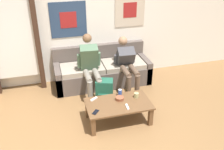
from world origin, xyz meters
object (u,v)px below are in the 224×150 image
object	(u,v)px
couch	(102,71)
backpack	(104,92)
game_controller_near_left	(127,107)
game_controller_near_right	(94,99)
cell_phone	(96,112)
drink_can_blue	(120,93)
person_seated_teen	(127,63)
ceramic_bowl	(120,98)
person_seated_adult	(90,65)
coffee_table	(118,106)
pillar_candle	(136,95)

from	to	relation	value
couch	backpack	world-z (taller)	couch
couch	game_controller_near_left	xyz separation A→B (m)	(0.06, -1.54, 0.09)
game_controller_near_right	cell_phone	xyz separation A→B (m)	(-0.05, -0.37, -0.01)
drink_can_blue	game_controller_near_left	distance (m)	0.38
couch	person_seated_teen	bearing A→B (deg)	-39.47
ceramic_bowl	game_controller_near_left	xyz separation A→B (m)	(0.05, -0.25, -0.02)
person_seated_adult	drink_can_blue	size ratio (longest dim) A/B	9.73
backpack	cell_phone	size ratio (longest dim) A/B	3.17
backpack	game_controller_near_left	size ratio (longest dim) A/B	3.18
person_seated_teen	ceramic_bowl	world-z (taller)	person_seated_teen
couch	coffee_table	world-z (taller)	couch
ceramic_bowl	drink_can_blue	world-z (taller)	drink_can_blue
coffee_table	drink_can_blue	distance (m)	0.26
game_controller_near_right	drink_can_blue	bearing A→B (deg)	0.41
ceramic_bowl	game_controller_near_left	world-z (taller)	ceramic_bowl
person_seated_adult	person_seated_teen	world-z (taller)	person_seated_adult
person_seated_adult	game_controller_near_left	xyz separation A→B (m)	(0.38, -1.16, -0.28)
ceramic_bowl	pillar_candle	world-z (taller)	pillar_candle
pillar_candle	cell_phone	distance (m)	0.81
pillar_candle	drink_can_blue	xyz separation A→B (m)	(-0.26, 0.13, 0.02)
cell_phone	backpack	bearing A→B (deg)	66.94
couch	drink_can_blue	xyz separation A→B (m)	(0.05, -1.16, 0.14)
coffee_table	game_controller_near_left	xyz separation A→B (m)	(0.10, -0.16, 0.07)
game_controller_near_left	pillar_candle	bearing A→B (deg)	44.98
coffee_table	cell_phone	world-z (taller)	cell_phone
pillar_candle	person_seated_teen	bearing A→B (deg)	81.86
couch	ceramic_bowl	world-z (taller)	couch
person_seated_teen	game_controller_near_right	distance (m)	1.20
person_seated_adult	person_seated_teen	bearing A→B (deg)	1.23
drink_can_blue	game_controller_near_right	bearing A→B (deg)	-179.59
cell_phone	person_seated_adult	bearing A→B (deg)	82.68
backpack	pillar_candle	size ratio (longest dim) A/B	4.76
ceramic_bowl	person_seated_teen	bearing A→B (deg)	64.85
person_seated_teen	game_controller_near_left	size ratio (longest dim) A/B	7.18
game_controller_near_right	backpack	bearing A→B (deg)	55.80
ceramic_bowl	couch	bearing A→B (deg)	90.16
pillar_candle	cell_phone	bearing A→B (deg)	-162.66
coffee_table	ceramic_bowl	xyz separation A→B (m)	(0.05, 0.09, 0.09)
backpack	game_controller_near_right	distance (m)	0.54
person_seated_adult	pillar_candle	size ratio (longest dim) A/B	12.36
game_controller_near_right	pillar_candle	bearing A→B (deg)	-9.67
person_seated_adult	cell_phone	size ratio (longest dim) A/B	8.24
person_seated_adult	pillar_candle	world-z (taller)	person_seated_adult
cell_phone	drink_can_blue	bearing A→B (deg)	35.55
pillar_candle	game_controller_near_left	size ratio (longest dim) A/B	0.67
pillar_candle	backpack	bearing A→B (deg)	128.69
cell_phone	game_controller_near_right	bearing A→B (deg)	82.53
couch	cell_phone	bearing A→B (deg)	-107.11
game_controller_near_right	couch	bearing A→B (deg)	70.02
coffee_table	backpack	size ratio (longest dim) A/B	2.35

